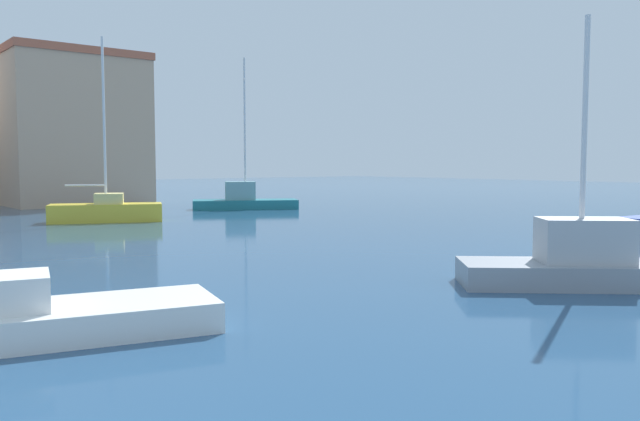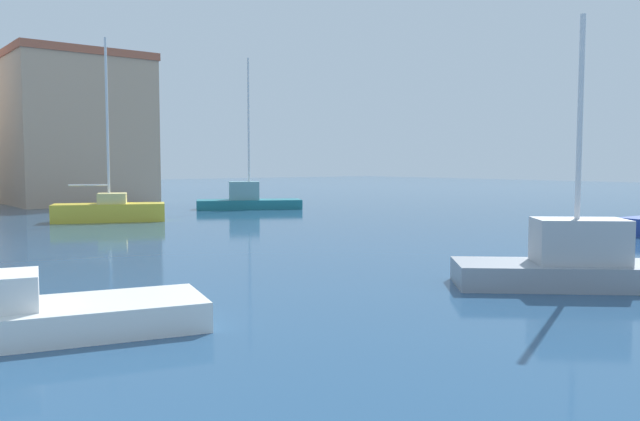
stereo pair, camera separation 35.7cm
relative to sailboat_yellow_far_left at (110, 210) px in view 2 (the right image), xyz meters
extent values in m
plane|color=navy|center=(2.95, -6.43, -0.56)|extent=(160.00, 160.00, 0.00)
cube|color=gold|center=(-0.01, 0.01, -0.13)|extent=(5.38, 3.57, 0.87)
cube|color=#DFCD77|center=(0.11, -0.05, 0.55)|extent=(1.72, 1.72, 0.50)
cylinder|color=silver|center=(-0.01, 0.01, 4.24)|extent=(0.12, 0.12, 7.87)
cylinder|color=silver|center=(-0.86, 0.37, 1.20)|extent=(1.68, 0.79, 0.08)
cube|color=#1E707A|center=(9.76, 3.06, -0.28)|extent=(6.51, 4.75, 0.57)
cube|color=#6B9CA2|center=(9.49, 3.21, 0.56)|extent=(2.16, 1.94, 1.11)
cylinder|color=silver|center=(9.76, 3.06, 4.30)|extent=(0.12, 0.12, 8.59)
cube|color=gray|center=(2.50, -22.62, -0.29)|extent=(5.17, 4.90, 0.55)
cube|color=#ADB0B5|center=(2.55, -22.66, 0.49)|extent=(2.24, 2.17, 1.01)
cylinder|color=silver|center=(2.50, -22.62, 2.75)|extent=(0.12, 0.12, 5.54)
cube|color=tan|center=(3.20, 15.84, 4.31)|extent=(8.74, 9.67, 9.75)
cube|color=#B25B42|center=(3.20, 15.84, 9.44)|extent=(8.92, 9.87, 0.50)
camera|label=1|loc=(-11.15, -30.02, 2.24)|focal=35.69mm
camera|label=2|loc=(-10.87, -30.25, 2.24)|focal=35.69mm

